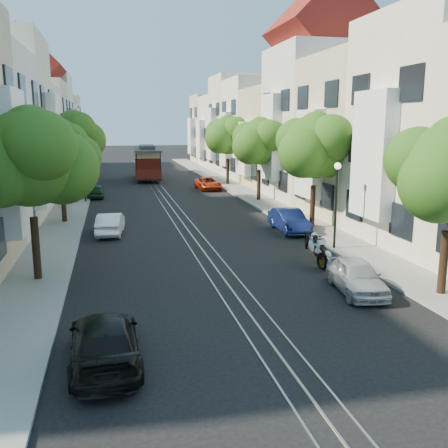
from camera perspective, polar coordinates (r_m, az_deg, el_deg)
ground at (r=46.58m, az=-7.42°, el=3.79°), size 200.00×200.00×0.00m
sidewalk_east at (r=47.77m, az=1.29°, el=4.14°), size 2.50×80.00×0.12m
sidewalk_west at (r=46.48m, az=-16.37°, el=3.48°), size 2.50×80.00×0.12m
rail_left at (r=46.53m, az=-8.09°, el=3.77°), size 0.06×80.00×0.02m
rail_slot at (r=46.58m, az=-7.42°, el=3.80°), size 0.06×80.00×0.02m
rail_right at (r=46.63m, az=-6.74°, el=3.82°), size 0.06×80.00×0.02m
lane_line at (r=46.58m, az=-7.42°, el=3.79°), size 0.08×80.00×0.01m
townhouses_east at (r=48.63m, az=6.72°, el=10.25°), size 7.75×72.00×12.00m
townhouses_west at (r=46.55m, az=-22.48°, el=9.30°), size 7.75×72.00×11.76m
tree_e_b at (r=29.32m, az=10.44°, el=8.55°), size 4.93×4.08×6.68m
tree_e_c at (r=39.68m, az=4.16°, el=9.21°), size 4.84×3.99×6.52m
tree_e_d at (r=50.30m, az=0.50°, el=10.00°), size 5.01×4.16×6.85m
tree_w_a at (r=20.23m, az=-21.20°, el=6.77°), size 4.93×4.08×6.68m
tree_w_b at (r=32.14m, az=-18.10°, el=7.82°), size 4.72×3.87×6.27m
tree_w_c at (r=43.08m, az=-16.84°, el=9.56°), size 5.13×4.28×7.09m
tree_w_d at (r=54.06m, az=-16.01°, el=9.38°), size 4.84×3.99×6.52m
lamp_east at (r=24.57m, az=12.73°, el=3.52°), size 0.32×0.32×4.16m
lamp_west at (r=40.17m, az=-15.74°, el=6.34°), size 0.32×0.32×4.16m
sportbike_rider at (r=22.07m, az=10.48°, el=-2.65°), size 0.62×2.11×1.45m
cable_car at (r=56.03m, az=-8.75°, el=7.11°), size 3.14×9.03×3.43m
parked_car_e_near at (r=18.98m, az=14.91°, el=-5.77°), size 1.94×3.80×1.24m
parked_car_e_mid at (r=28.75m, az=7.47°, el=0.39°), size 1.39×3.96×1.30m
parked_car_e_far at (r=46.94m, az=-1.83°, el=4.65°), size 2.15×4.28×1.16m
parked_car_w_near at (r=13.47m, az=-13.48°, el=-12.92°), size 1.88×4.35×1.25m
parked_car_w_mid at (r=28.56m, az=-12.86°, el=0.04°), size 1.68×3.83×1.22m
parked_car_w_far at (r=42.97m, az=-14.48°, el=3.65°), size 1.40×3.37×1.14m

